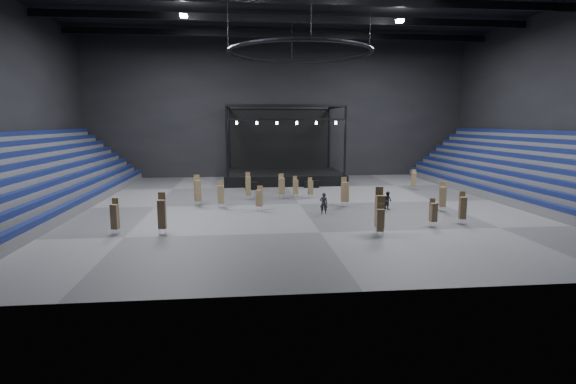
{
  "coord_description": "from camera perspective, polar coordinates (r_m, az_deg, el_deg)",
  "views": [
    {
      "loc": [
        -5.11,
        -38.83,
        7.14
      ],
      "look_at": [
        -1.23,
        -2.0,
        1.4
      ],
      "focal_mm": 28.0,
      "sensor_mm": 36.0,
      "label": 1
    }
  ],
  "objects": [
    {
      "name": "flight_case_right",
      "position": [
        49.76,
        3.21,
        1.01
      ],
      "size": [
        1.24,
        0.68,
        0.8
      ],
      "primitive_type": "cube",
      "rotation": [
        0.0,
        0.0,
        0.07
      ],
      "color": "black",
      "rests_on": "floor"
    },
    {
      "name": "chair_stack_10",
      "position": [
        42.95,
        0.96,
        0.7
      ],
      "size": [
        0.51,
        0.51,
        2.08
      ],
      "rotation": [
        0.0,
        0.0,
        0.26
      ],
      "color": "silver",
      "rests_on": "floor"
    },
    {
      "name": "chair_stack_13",
      "position": [
        42.41,
        -0.83,
        0.82
      ],
      "size": [
        0.56,
        0.56,
        2.36
      ],
      "rotation": [
        0.0,
        0.0,
        0.12
      ],
      "color": "silver",
      "rests_on": "floor"
    },
    {
      "name": "floor",
      "position": [
        39.81,
        1.46,
        -1.52
      ],
      "size": [
        50.0,
        50.0,
        0.0
      ],
      "primitive_type": "plane",
      "color": "#535356",
      "rests_on": "ground"
    },
    {
      "name": "bleachers_left",
      "position": [
        43.07,
        -30.41,
        0.38
      ],
      "size": [
        7.2,
        40.0,
        6.4
      ],
      "color": "#515154",
      "rests_on": "floor"
    },
    {
      "name": "chair_stack_1",
      "position": [
        36.6,
        -3.66,
        -0.71
      ],
      "size": [
        0.61,
        0.61,
        2.05
      ],
      "rotation": [
        0.0,
        0.0,
        -0.35
      ],
      "color": "silver",
      "rests_on": "floor"
    },
    {
      "name": "truss_ring",
      "position": [
        39.6,
        1.53,
        17.32
      ],
      "size": [
        12.3,
        12.3,
        5.15
      ],
      "color": "black",
      "rests_on": "ceiling"
    },
    {
      "name": "roof_girders",
      "position": [
        40.44,
        1.56,
        23.21
      ],
      "size": [
        49.0,
        30.35,
        0.7
      ],
      "color": "black",
      "rests_on": "ceiling"
    },
    {
      "name": "chair_stack_7",
      "position": [
        38.22,
        -8.55,
        -0.22
      ],
      "size": [
        0.5,
        0.5,
        2.29
      ],
      "rotation": [
        0.0,
        0.0,
        -0.01
      ],
      "color": "silver",
      "rests_on": "floor"
    },
    {
      "name": "bleachers_right",
      "position": [
        48.21,
        29.62,
        1.21
      ],
      "size": [
        7.2,
        40.0,
        6.4
      ],
      "color": "#515154",
      "rests_on": "floor"
    },
    {
      "name": "chair_stack_6",
      "position": [
        28.85,
        11.64,
        -3.44
      ],
      "size": [
        0.52,
        0.52,
        2.12
      ],
      "rotation": [
        0.0,
        0.0,
        -0.21
      ],
      "color": "silver",
      "rests_on": "floor"
    },
    {
      "name": "chair_stack_15",
      "position": [
        29.55,
        11.57,
        -2.3
      ],
      "size": [
        0.53,
        0.53,
        3.04
      ],
      "rotation": [
        0.0,
        0.0,
        -0.01
      ],
      "color": "silver",
      "rests_on": "floor"
    },
    {
      "name": "chair_stack_14",
      "position": [
        42.88,
        2.87,
        0.61
      ],
      "size": [
        0.47,
        0.47,
        1.96
      ],
      "rotation": [
        0.0,
        0.0,
        0.16
      ],
      "color": "silver",
      "rests_on": "floor"
    },
    {
      "name": "wall_back",
      "position": [
        60.08,
        -1.16,
        10.58
      ],
      "size": [
        50.0,
        0.2,
        18.0
      ],
      "primitive_type": "cube",
      "color": "black",
      "rests_on": "ground"
    },
    {
      "name": "flight_case_mid",
      "position": [
        49.61,
        2.68,
        0.94
      ],
      "size": [
        1.18,
        0.88,
        0.71
      ],
      "primitive_type": "cube",
      "rotation": [
        0.0,
        0.0,
        -0.37
      ],
      "color": "black",
      "rests_on": "floor"
    },
    {
      "name": "wall_right",
      "position": [
        49.18,
        32.25,
        9.64
      ],
      "size": [
        0.2,
        42.0,
        18.0
      ],
      "primitive_type": "cube",
      "color": "black",
      "rests_on": "ground"
    },
    {
      "name": "chair_stack_2",
      "position": [
        29.87,
        -15.72,
        -2.64
      ],
      "size": [
        0.49,
        0.49,
        2.73
      ],
      "rotation": [
        0.0,
        0.0,
        -0.02
      ],
      "color": "silver",
      "rests_on": "floor"
    },
    {
      "name": "wall_front",
      "position": [
        18.64,
        10.25,
        14.39
      ],
      "size": [
        50.0,
        0.2,
        18.0
      ],
      "primitive_type": "cube",
      "color": "black",
      "rests_on": "ground"
    },
    {
      "name": "chair_stack_8",
      "position": [
        38.6,
        7.23,
        0.07
      ],
      "size": [
        0.64,
        0.64,
        2.55
      ],
      "rotation": [
        0.0,
        0.0,
        0.29
      ],
      "color": "silver",
      "rests_on": "floor"
    },
    {
      "name": "chair_stack_4",
      "position": [
        32.63,
        17.97,
        -2.4
      ],
      "size": [
        0.48,
        0.48,
        1.96
      ],
      "rotation": [
        0.0,
        0.0,
        0.11
      ],
      "color": "silver",
      "rests_on": "floor"
    },
    {
      "name": "chair_stack_5",
      "position": [
        49.93,
        15.68,
        1.61
      ],
      "size": [
        0.61,
        0.61,
        2.18
      ],
      "rotation": [
        0.0,
        0.0,
        -0.29
      ],
      "color": "silver",
      "rests_on": "floor"
    },
    {
      "name": "chair_stack_0",
      "position": [
        42.15,
        -5.08,
        0.82
      ],
      "size": [
        0.49,
        0.49,
        2.56
      ],
      "rotation": [
        0.0,
        0.0,
        0.06
      ],
      "color": "silver",
      "rests_on": "floor"
    },
    {
      "name": "flight_case_left",
      "position": [
        48.31,
        -4.68,
        0.79
      ],
      "size": [
        1.33,
        0.75,
        0.85
      ],
      "primitive_type": "cube",
      "rotation": [
        0.0,
        0.0,
        0.09
      ],
      "color": "black",
      "rests_on": "floor"
    },
    {
      "name": "chair_stack_9",
      "position": [
        38.4,
        19.04,
        -0.51
      ],
      "size": [
        0.56,
        0.56,
        2.4
      ],
      "rotation": [
        0.0,
        0.0,
        -0.19
      ],
      "color": "silver",
      "rests_on": "floor"
    },
    {
      "name": "crew_member",
      "position": [
        38.2,
        12.54,
        -1.04
      ],
      "size": [
        0.77,
        0.87,
        1.49
      ],
      "primitive_type": "imported",
      "rotation": [
        0.0,
        0.0,
        1.91
      ],
      "color": "black",
      "rests_on": "floor"
    },
    {
      "name": "chair_stack_3",
      "position": [
        30.92,
        -21.13,
        -2.86
      ],
      "size": [
        0.5,
        0.5,
        2.35
      ],
      "rotation": [
        0.0,
        0.0,
        -0.17
      ],
      "color": "silver",
      "rests_on": "floor"
    },
    {
      "name": "stage",
      "position": [
        55.6,
        -0.71,
        2.94
      ],
      "size": [
        14.0,
        10.0,
        9.2
      ],
      "color": "black",
      "rests_on": "floor"
    },
    {
      "name": "chair_stack_11",
      "position": [
        39.46,
        -11.41,
        0.25
      ],
      "size": [
        0.65,
        0.65,
        2.69
      ],
      "rotation": [
        0.0,
        0.0,
        0.33
      ],
      "color": "silver",
      "rests_on": "floor"
    },
    {
      "name": "man_center",
      "position": [
        35.38,
        4.56,
        -1.46
      ],
      "size": [
        0.69,
        0.52,
        1.7
      ],
      "primitive_type": "imported",
      "rotation": [
        0.0,
        0.0,
        2.95
      ],
      "color": "black",
      "rests_on": "floor"
    },
    {
      "name": "chair_stack_12",
      "position": [
        34.15,
        21.29,
        -1.83
      ],
      "size": [
        0.5,
        0.5,
        2.32
      ],
      "rotation": [
        0.0,
        0.0,
        -0.13
      ],
      "color": "silver",
      "rests_on": "floor"
    }
  ]
}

